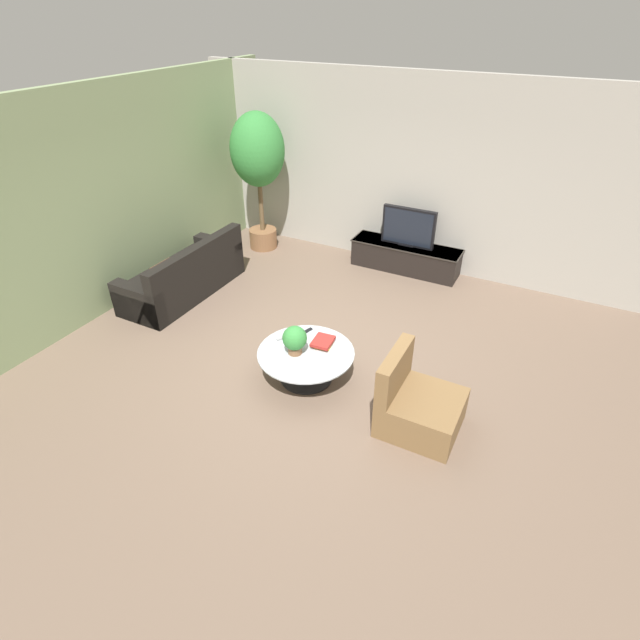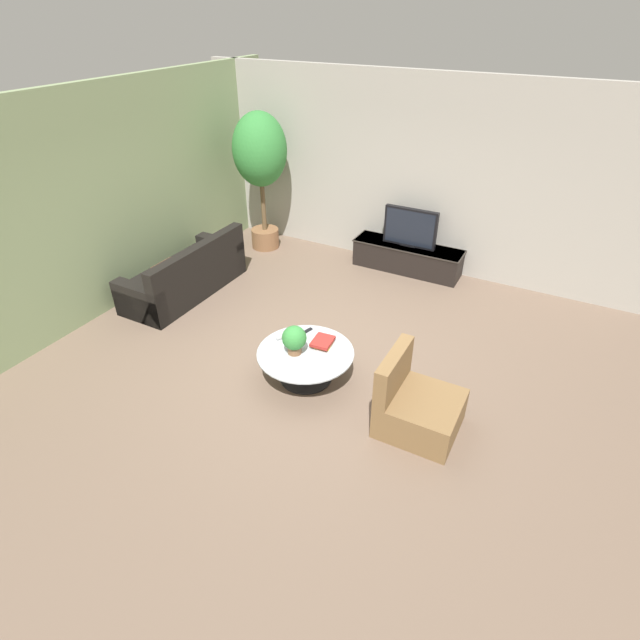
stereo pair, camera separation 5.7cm
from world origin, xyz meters
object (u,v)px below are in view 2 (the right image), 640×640
(potted_palm_tall, at_px, (260,157))
(couch_by_wall, at_px, (186,276))
(media_console, at_px, (407,257))
(potted_plant_tabletop, at_px, (294,339))
(armchair_wicker, at_px, (416,406))
(coffee_table, at_px, (306,360))
(television, at_px, (410,228))

(potted_palm_tall, bearing_deg, couch_by_wall, -93.29)
(potted_palm_tall, bearing_deg, media_console, 7.28)
(couch_by_wall, relative_size, potted_plant_tabletop, 5.72)
(media_console, distance_m, potted_palm_tall, 2.96)
(media_console, distance_m, potted_plant_tabletop, 3.36)
(armchair_wicker, relative_size, potted_plant_tabletop, 2.44)
(coffee_table, height_order, armchair_wicker, armchair_wicker)
(coffee_table, relative_size, couch_by_wall, 0.56)
(television, bearing_deg, coffee_table, -91.47)
(coffee_table, height_order, potted_palm_tall, potted_palm_tall)
(media_console, relative_size, television, 2.07)
(television, height_order, coffee_table, television)
(coffee_table, distance_m, armchair_wicker, 1.41)
(media_console, height_order, potted_plant_tabletop, potted_plant_tabletop)
(television, height_order, armchair_wicker, television)
(potted_plant_tabletop, bearing_deg, couch_by_wall, 158.12)
(potted_palm_tall, bearing_deg, potted_plant_tabletop, -51.25)
(armchair_wicker, distance_m, potted_plant_tabletop, 1.54)
(television, xyz_separation_m, potted_palm_tall, (-2.59, -0.33, 0.86))
(television, xyz_separation_m, armchair_wicker, (1.32, -3.41, -0.48))
(media_console, xyz_separation_m, armchair_wicker, (1.32, -3.41, 0.04))
(media_console, relative_size, potted_palm_tall, 0.77)
(television, height_order, potted_plant_tabletop, television)
(coffee_table, xyz_separation_m, potted_palm_tall, (-2.51, 2.93, 1.34))
(media_console, bearing_deg, potted_plant_tabletop, -93.20)
(coffee_table, relative_size, potted_plant_tabletop, 3.22)
(television, distance_m, coffee_table, 3.29)
(media_console, relative_size, coffee_table, 1.58)
(armchair_wicker, relative_size, potted_palm_tall, 0.37)
(television, relative_size, potted_palm_tall, 0.37)
(television, bearing_deg, couch_by_wall, -139.45)
(television, height_order, potted_palm_tall, potted_palm_tall)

